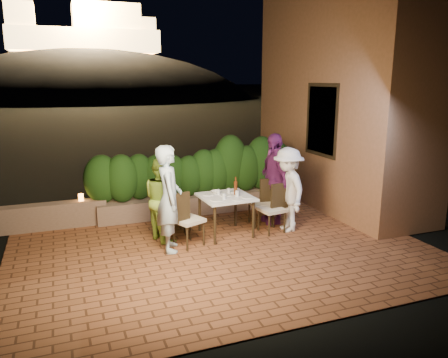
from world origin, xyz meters
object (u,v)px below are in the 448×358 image
bowl (216,192)px  parapet_lamp (81,197)px  beer_bottle (236,186)px  diner_purple (274,179)px  chair_left_front (188,219)px  chair_right_front (272,208)px  chair_right_back (261,202)px  diner_green (162,199)px  dining_table (226,215)px  diner_white (288,190)px  chair_left_back (177,214)px  diner_blue (169,199)px

bowl → parapet_lamp: size_ratio=1.29×
beer_bottle → diner_purple: bearing=18.5°
chair_left_front → chair_right_front: 1.67m
chair_right_back → diner_purple: (0.31, 0.06, 0.44)m
chair_right_back → parapet_lamp: size_ratio=6.73×
diner_purple → parapet_lamp: size_ratio=13.03×
bowl → chair_right_back: size_ratio=0.19×
bowl → diner_green: 1.07m
dining_table → diner_green: diner_green is taller
dining_table → bowl: bearing=108.4°
chair_left_front → diner_white: size_ratio=0.60×
chair_left_front → chair_left_back: size_ratio=1.16×
dining_table → diner_green: bearing=170.6°
chair_left_front → diner_purple: 2.11m
chair_left_back → diner_white: diner_white is taller
bowl → parapet_lamp: (-2.40, 1.26, -0.20)m
beer_bottle → diner_white: size_ratio=0.21×
chair_left_back → diner_purple: (2.04, 0.11, 0.49)m
dining_table → diner_white: 1.28m
chair_right_back → dining_table: bearing=23.1°
chair_right_front → diner_green: size_ratio=0.62×
diner_purple → chair_right_back: bearing=-75.2°
beer_bottle → diner_blue: bearing=-164.6°
dining_table → chair_right_front: bearing=-11.7°
dining_table → parapet_lamp: 2.93m
diner_green → diner_white: diner_white is taller
chair_right_front → diner_purple: 0.75m
chair_left_back → parapet_lamp: size_ratio=6.02×
dining_table → diner_blue: bearing=-163.0°
beer_bottle → diner_blue: 1.41m
chair_right_front → parapet_lamp: chair_right_front is taller
chair_left_front → parapet_lamp: bearing=109.6°
chair_right_back → diner_blue: diner_blue is taller
beer_bottle → dining_table: bearing=-174.2°
bowl → dining_table: bearing=-71.6°
diner_blue → parapet_lamp: size_ratio=12.95×
chair_left_back → diner_white: bearing=-5.1°
beer_bottle → diner_white: (0.99, -0.21, -0.11)m
dining_table → diner_white: (1.19, -0.19, 0.43)m
chair_left_back → diner_purple: 2.10m
beer_bottle → chair_right_back: beer_bottle is taller
diner_blue → parapet_lamp: bearing=45.4°
chair_right_back → beer_bottle: bearing=26.6°
beer_bottle → parapet_lamp: (-2.69, 1.52, -0.35)m
chair_left_front → chair_right_back: chair_left_front is taller
chair_left_front → diner_purple: bearing=-5.6°
beer_bottle → diner_green: (-1.35, 0.17, -0.16)m
chair_right_back → diner_purple: 0.54m
diner_white → chair_left_back: bearing=-97.0°
chair_right_back → chair_left_back: bearing=6.5°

